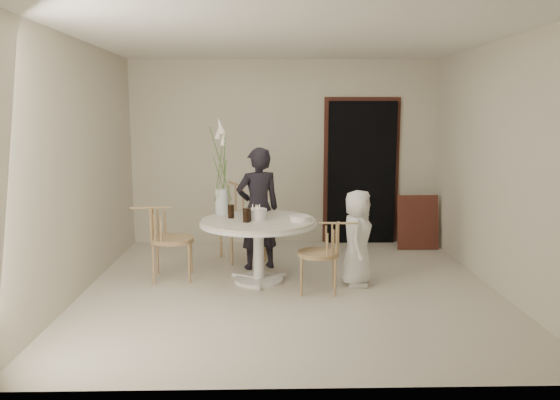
{
  "coord_description": "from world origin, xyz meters",
  "views": [
    {
      "loc": [
        -0.25,
        -5.83,
        1.91
      ],
      "look_at": [
        -0.1,
        0.3,
        0.94
      ],
      "focal_mm": 35.0,
      "sensor_mm": 36.0,
      "label": 1
    }
  ],
  "objects_px": {
    "chair_far": "(239,210)",
    "boy": "(357,238)",
    "girl": "(258,209)",
    "chair_left": "(161,232)",
    "birthday_cake": "(256,214)",
    "table": "(259,229)",
    "flower_vase": "(222,181)",
    "chair_right": "(328,246)"
  },
  "relations": [
    {
      "from": "chair_right",
      "to": "birthday_cake",
      "type": "relative_size",
      "value": 3.16
    },
    {
      "from": "table",
      "to": "boy",
      "type": "xyz_separation_m",
      "value": [
        1.11,
        -0.14,
        -0.08
      ]
    },
    {
      "from": "table",
      "to": "chair_far",
      "type": "distance_m",
      "value": 1.15
    },
    {
      "from": "chair_right",
      "to": "boy",
      "type": "bearing_deg",
      "value": 127.22
    },
    {
      "from": "boy",
      "to": "chair_right",
      "type": "bearing_deg",
      "value": 137.42
    },
    {
      "from": "table",
      "to": "chair_right",
      "type": "height_order",
      "value": "chair_right"
    },
    {
      "from": "girl",
      "to": "chair_left",
      "type": "bearing_deg",
      "value": 3.02
    },
    {
      "from": "table",
      "to": "boy",
      "type": "relative_size",
      "value": 1.23
    },
    {
      "from": "chair_right",
      "to": "boy",
      "type": "xyz_separation_m",
      "value": [
        0.35,
        0.23,
        0.04
      ]
    },
    {
      "from": "girl",
      "to": "boy",
      "type": "distance_m",
      "value": 1.34
    },
    {
      "from": "table",
      "to": "chair_left",
      "type": "distance_m",
      "value": 1.14
    },
    {
      "from": "chair_right",
      "to": "boy",
      "type": "height_order",
      "value": "boy"
    },
    {
      "from": "chair_right",
      "to": "chair_left",
      "type": "distance_m",
      "value": 1.95
    },
    {
      "from": "chair_left",
      "to": "birthday_cake",
      "type": "distance_m",
      "value": 1.13
    },
    {
      "from": "chair_left",
      "to": "girl",
      "type": "distance_m",
      "value": 1.21
    },
    {
      "from": "chair_left",
      "to": "flower_vase",
      "type": "xyz_separation_m",
      "value": [
        0.69,
        0.2,
        0.57
      ]
    },
    {
      "from": "boy",
      "to": "flower_vase",
      "type": "relative_size",
      "value": 0.94
    },
    {
      "from": "flower_vase",
      "to": "chair_left",
      "type": "bearing_deg",
      "value": -163.62
    },
    {
      "from": "girl",
      "to": "birthday_cake",
      "type": "xyz_separation_m",
      "value": [
        -0.01,
        -0.55,
        0.03
      ]
    },
    {
      "from": "birthday_cake",
      "to": "chair_right",
      "type": "bearing_deg",
      "value": -25.77
    },
    {
      "from": "girl",
      "to": "boy",
      "type": "xyz_separation_m",
      "value": [
        1.12,
        -0.7,
        -0.22
      ]
    },
    {
      "from": "boy",
      "to": "flower_vase",
      "type": "distance_m",
      "value": 1.72
    },
    {
      "from": "birthday_cake",
      "to": "chair_left",
      "type": "bearing_deg",
      "value": 173.91
    },
    {
      "from": "flower_vase",
      "to": "chair_right",
      "type": "bearing_deg",
      "value": -30.31
    },
    {
      "from": "chair_far",
      "to": "flower_vase",
      "type": "distance_m",
      "value": 0.94
    },
    {
      "from": "chair_far",
      "to": "boy",
      "type": "xyz_separation_m",
      "value": [
        1.39,
        -1.26,
        -0.11
      ]
    },
    {
      "from": "chair_far",
      "to": "flower_vase",
      "type": "relative_size",
      "value": 0.87
    },
    {
      "from": "chair_left",
      "to": "birthday_cake",
      "type": "xyz_separation_m",
      "value": [
        1.1,
        -0.12,
        0.23
      ]
    },
    {
      "from": "chair_right",
      "to": "flower_vase",
      "type": "height_order",
      "value": "flower_vase"
    },
    {
      "from": "table",
      "to": "girl",
      "type": "bearing_deg",
      "value": 91.41
    },
    {
      "from": "flower_vase",
      "to": "boy",
      "type": "bearing_deg",
      "value": -16.91
    },
    {
      "from": "birthday_cake",
      "to": "flower_vase",
      "type": "distance_m",
      "value": 0.63
    },
    {
      "from": "chair_left",
      "to": "girl",
      "type": "bearing_deg",
      "value": -73.53
    },
    {
      "from": "chair_far",
      "to": "birthday_cake",
      "type": "distance_m",
      "value": 1.14
    },
    {
      "from": "table",
      "to": "boy",
      "type": "bearing_deg",
      "value": -7.05
    },
    {
      "from": "chair_far",
      "to": "flower_vase",
      "type": "height_order",
      "value": "flower_vase"
    },
    {
      "from": "chair_far",
      "to": "boy",
      "type": "relative_size",
      "value": 0.93
    },
    {
      "from": "chair_far",
      "to": "girl",
      "type": "height_order",
      "value": "girl"
    },
    {
      "from": "birthday_cake",
      "to": "girl",
      "type": "bearing_deg",
      "value": 88.65
    },
    {
      "from": "chair_right",
      "to": "girl",
      "type": "distance_m",
      "value": 1.23
    },
    {
      "from": "boy",
      "to": "flower_vase",
      "type": "height_order",
      "value": "flower_vase"
    },
    {
      "from": "table",
      "to": "girl",
      "type": "relative_size",
      "value": 0.88
    }
  ]
}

